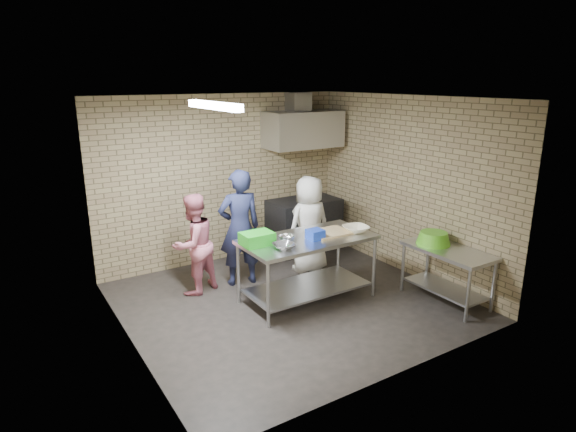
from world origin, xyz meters
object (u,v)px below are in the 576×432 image
Objects in this scene: prep_table at (307,269)px; side_counter at (446,275)px; stove at (304,225)px; green_basin at (433,238)px; woman_pink at (194,244)px; bottle_green at (318,132)px; woman_white at (309,225)px; green_crate at (257,239)px; man_navy at (240,228)px; blue_tub at (315,234)px.

prep_table is 1.87m from side_counter.
green_basin is (0.43, -2.50, 0.38)m from stove.
green_basin is 3.29m from woman_pink.
prep_table is at bearing 152.75° from green_basin.
stove reaches higher than prep_table.
woman_white is (-0.95, -1.12, -1.26)m from bottle_green.
green_crate is 2.42m from green_basin.
man_navy is (-2.07, 2.02, 0.48)m from side_counter.
stove is 0.84× the size of woman_pink.
stove is 1.82m from man_navy.
man_navy is at bearing 117.50° from prep_table.
blue_tub is 1.10m from woman_white.
bottle_green is at bearing 53.73° from blue_tub.
bottle_green is (1.55, 1.95, 1.57)m from prep_table.
blue_tub is 0.13× the size of woman_white.
green_crate is 2.00× the size of blue_tub.
prep_table is 9.00× the size of blue_tub.
blue_tub is at bearing -16.35° from green_crate.
stove is 2.46m from green_crate.
green_basin reaches higher than stove.
blue_tub is (0.75, -0.22, -0.01)m from green_crate.
bottle_green reaches higher than green_basin.
blue_tub is at bearing 57.12° from woman_white.
blue_tub is at bearing 126.75° from man_navy.
woman_white is at bearing 151.96° from woman_pink.
blue_tub is 0.14× the size of woman_pink.
green_basin is 3.07× the size of bottle_green.
side_counter is 3.47m from woman_pink.
woman_white is at bearing -119.78° from stove.
woman_pink reaches higher than side_counter.
woman_pink is at bearing 138.77° from prep_table.
green_crate reaches higher than prep_table.
woman_pink is at bearing -161.87° from bottle_green.
man_navy reaches higher than woman_white.
prep_table is 0.52m from blue_tub.
prep_table is 3.88× the size of green_basin.
bottle_green reaches higher than woman_pink.
stove is at bearing -122.03° from woman_white.
blue_tub is 1.22m from man_navy.
man_navy is (-0.56, 1.08, -0.10)m from blue_tub.
woman_white reaches higher than green_basin.
bottle_green is (1.50, 2.05, 1.06)m from blue_tub.
bottle_green is at bearing 177.03° from woman_pink.
green_crate is at bearing 87.05° from man_navy.
stove is 6.05× the size of blue_tub.
woman_white is (-0.95, 1.87, 0.38)m from side_counter.
bottle_green is (0.00, 2.99, 1.64)m from side_counter.
green_crate is at bearing -140.93° from bottle_green.
man_navy is at bearing 77.71° from green_crate.
woman_white is (1.80, -0.22, 0.05)m from woman_pink.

